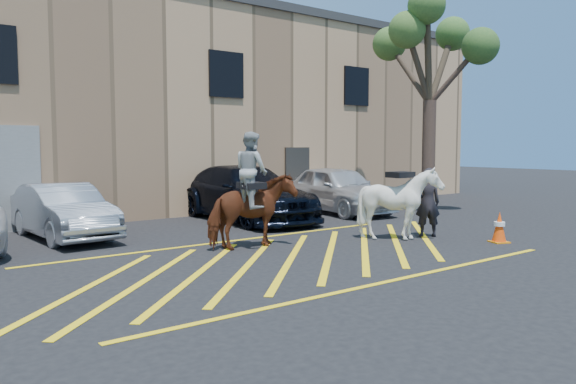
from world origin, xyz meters
TOP-DOWN VIEW (x-y plane):
  - ground at (0.00, 0.00)m, footprint 90.00×90.00m
  - car_silver_sedan at (-2.87, 5.04)m, footprint 1.62×4.14m
  - car_blue_suv at (2.55, 5.15)m, footprint 2.59×5.80m
  - car_white_suv at (6.02, 4.81)m, footprint 2.41×4.87m
  - handler at (4.38, -0.23)m, footprint 0.75×0.70m
  - warehouse at (-0.01, 11.99)m, footprint 32.42×10.20m
  - hatching_zone at (-0.00, -0.30)m, footprint 12.60×5.12m
  - mounted_bay at (0.02, 1.13)m, footprint 2.00×0.99m
  - saddled_white at (3.50, -0.10)m, footprint 1.50×1.67m
  - traffic_cone at (5.03, -1.81)m, footprint 0.50×0.50m
  - tree at (8.71, 3.17)m, footprint 3.99×4.37m

SIDE VIEW (x-z plane):
  - ground at x=0.00m, z-range 0.00..0.00m
  - hatching_zone at x=0.00m, z-range 0.00..0.01m
  - traffic_cone at x=5.03m, z-range 0.00..0.73m
  - car_silver_sedan at x=-2.87m, z-range 0.00..1.34m
  - car_white_suv at x=6.02m, z-range 0.00..1.60m
  - car_blue_suv at x=2.55m, z-range 0.00..1.65m
  - handler at x=4.38m, z-range 0.00..1.72m
  - saddled_white at x=3.50m, z-range 0.01..1.77m
  - mounted_bay at x=0.02m, z-range -0.25..2.33m
  - warehouse at x=-0.01m, z-range 0.00..7.30m
  - tree at x=8.71m, z-range 2.04..9.35m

